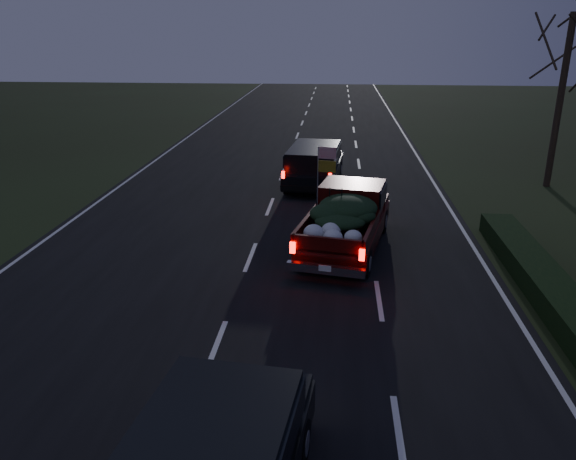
# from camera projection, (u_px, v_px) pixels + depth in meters

# --- Properties ---
(ground) EXTENTS (120.00, 120.00, 0.00)m
(ground) POSITION_uv_depth(u_px,v_px,m) (216.00, 348.00, 11.90)
(ground) COLOR black
(ground) RESTS_ON ground
(road_asphalt) EXTENTS (14.00, 120.00, 0.02)m
(road_asphalt) POSITION_uv_depth(u_px,v_px,m) (216.00, 347.00, 11.90)
(road_asphalt) COLOR black
(road_asphalt) RESTS_ON ground
(hedge_row) EXTENTS (1.00, 10.00, 0.60)m
(hedge_row) POSITION_uv_depth(u_px,v_px,m) (548.00, 287.00, 13.99)
(hedge_row) COLOR black
(hedge_row) RESTS_ON ground
(bare_tree_far) EXTENTS (3.60, 3.60, 7.00)m
(bare_tree_far) POSITION_uv_depth(u_px,v_px,m) (567.00, 59.00, 22.34)
(bare_tree_far) COLOR black
(bare_tree_far) RESTS_ON ground
(pickup_truck) EXTENTS (2.99, 5.57, 2.77)m
(pickup_truck) POSITION_uv_depth(u_px,v_px,m) (346.00, 216.00, 16.94)
(pickup_truck) COLOR #3E0A08
(pickup_truck) RESTS_ON ground
(lead_suv) EXTENTS (2.46, 5.05, 1.40)m
(lead_suv) POSITION_uv_depth(u_px,v_px,m) (314.00, 162.00, 23.77)
(lead_suv) COLOR black
(lead_suv) RESTS_ON ground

